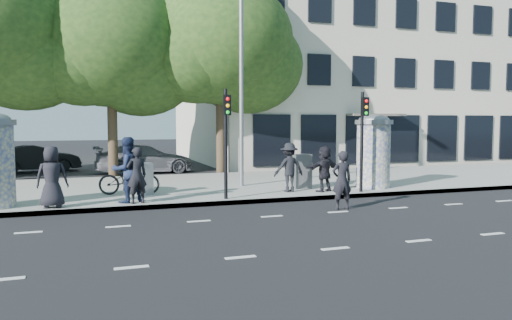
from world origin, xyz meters
name	(u,v)px	position (x,y,z in m)	size (l,w,h in m)	color
ground	(292,227)	(0.00, 0.00, 0.00)	(120.00, 120.00, 0.00)	black
sidewalk	(216,186)	(0.00, 7.50, 0.07)	(40.00, 8.00, 0.15)	gray
curb	(247,202)	(0.00, 3.55, 0.07)	(40.00, 0.10, 0.16)	slate
lane_dash_near	(335,249)	(0.00, -2.20, 0.00)	(32.00, 0.12, 0.01)	silver
lane_dash_far	(272,216)	(0.00, 1.40, 0.00)	(32.00, 0.12, 0.01)	silver
ad_column_right	(373,149)	(5.20, 4.70, 1.54)	(1.36, 1.36, 2.65)	beige
traffic_pole_near	(226,132)	(-0.60, 3.79, 2.23)	(0.22, 0.31, 3.40)	black
traffic_pole_far	(363,131)	(4.20, 3.79, 2.23)	(0.22, 0.31, 3.40)	black
street_lamp	(242,60)	(0.80, 6.63, 4.79)	(0.25, 0.93, 8.00)	slate
tree_near_left	(111,43)	(-3.50, 12.70, 6.06)	(6.80, 6.80, 8.97)	#38281C
tree_center	(220,42)	(1.50, 12.30, 6.31)	(7.00, 7.00, 9.30)	#38281C
building	(339,71)	(12.00, 19.99, 5.99)	(20.30, 15.85, 12.00)	beige
ped_a	(52,177)	(-5.61, 3.85, 1.02)	(0.85, 0.55, 1.74)	black
ped_b	(137,175)	(-3.30, 3.86, 0.98)	(0.61, 0.40, 1.66)	black
ped_c	(127,170)	(-3.57, 4.14, 1.12)	(0.95, 0.74, 1.95)	#1C2746
ped_d	(289,167)	(1.86, 4.66, 0.99)	(1.08, 0.62, 1.68)	black
ped_f	(324,169)	(3.03, 4.32, 0.94)	(1.46, 0.53, 1.58)	black
man_road	(342,180)	(2.31, 1.76, 0.85)	(0.62, 0.41, 1.71)	black
bicycle	(129,179)	(-3.37, 5.75, 0.67)	(1.97, 0.69, 1.03)	black
cabinet_left	(144,179)	(-2.90, 5.54, 0.68)	(0.50, 0.37, 1.05)	slate
cabinet_right	(303,171)	(2.72, 5.39, 0.76)	(0.59, 0.43, 1.22)	#5D5E61
car_mid	(37,159)	(-7.01, 16.36, 0.67)	(4.05, 1.41, 1.34)	black
car_right	(145,159)	(-1.93, 14.05, 0.69)	(4.77, 1.94, 1.38)	slate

